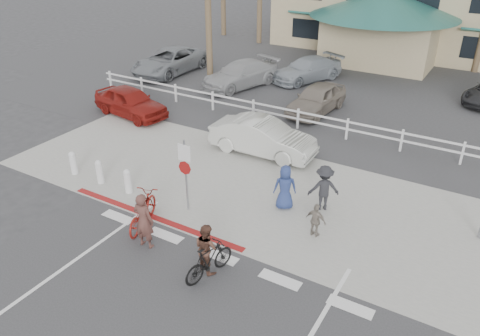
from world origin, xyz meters
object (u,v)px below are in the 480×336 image
Objects in this scene: bike_black at (209,261)px; car_red_compact at (130,102)px; sign_post at (186,172)px; bike_red at (142,211)px; car_white_sedan at (263,137)px.

bike_black is 12.94m from car_red_compact.
car_red_compact is at bearing 143.77° from sign_post.
car_white_sedan is at bearing -115.57° from bike_red.
sign_post reaches higher than bike_red.
car_white_sedan is (0.12, 5.14, -0.71)m from sign_post.
bike_red is (-0.68, -1.50, -0.91)m from sign_post.
bike_red is at bearing -114.34° from sign_post.
car_white_sedan is 7.76m from car_red_compact.
car_white_sedan reaches higher than bike_red.
car_red_compact is at bearing 85.37° from car_white_sedan.
sign_post is at bearing -133.04° from bike_red.
car_white_sedan reaches higher than bike_black.
sign_post is 5.19m from car_white_sedan.
sign_post is 1.89m from bike_red.
car_white_sedan is (-2.40, 7.57, 0.23)m from bike_black.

